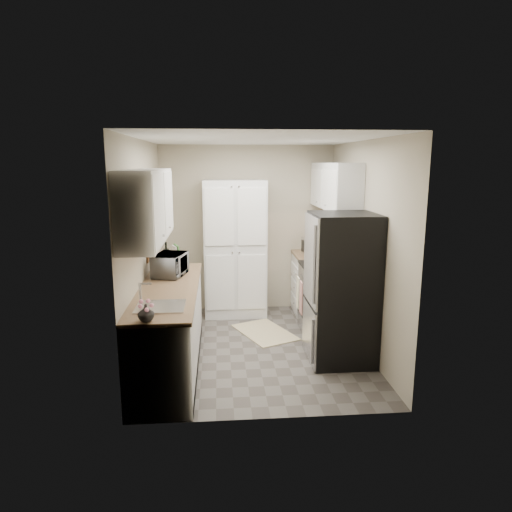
{
  "coord_description": "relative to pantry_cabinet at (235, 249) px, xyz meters",
  "views": [
    {
      "loc": [
        -0.44,
        -5.27,
        2.25
      ],
      "look_at": [
        0.01,
        0.15,
        1.13
      ],
      "focal_mm": 32.0,
      "sensor_mm": 36.0,
      "label": 1
    }
  ],
  "objects": [
    {
      "name": "ground",
      "position": [
        0.2,
        -1.32,
        -1.0
      ],
      "size": [
        3.2,
        3.2,
        0.0
      ],
      "primitive_type": "plane",
      "color": "#56514C",
      "rests_on": "ground"
    },
    {
      "name": "room_shell",
      "position": [
        0.18,
        -1.32,
        0.63
      ],
      "size": [
        2.64,
        3.24,
        2.52
      ],
      "color": "#AFA28D",
      "rests_on": "ground"
    },
    {
      "name": "pantry_cabinet",
      "position": [
        0.0,
        0.0,
        0.0
      ],
      "size": [
        0.9,
        0.55,
        2.0
      ],
      "primitive_type": "cube",
      "color": "silver",
      "rests_on": "ground"
    },
    {
      "name": "base_cabinet_left",
      "position": [
        -0.79,
        -1.75,
        -0.56
      ],
      "size": [
        0.6,
        2.3,
        0.88
      ],
      "primitive_type": "cube",
      "color": "silver",
      "rests_on": "ground"
    },
    {
      "name": "countertop_left",
      "position": [
        -0.79,
        -1.75,
        -0.1
      ],
      "size": [
        0.63,
        2.33,
        0.04
      ],
      "primitive_type": "cube",
      "color": "#846647",
      "rests_on": "base_cabinet_left"
    },
    {
      "name": "base_cabinet_right",
      "position": [
        1.19,
        -0.12,
        -0.56
      ],
      "size": [
        0.6,
        0.8,
        0.88
      ],
      "primitive_type": "cube",
      "color": "silver",
      "rests_on": "ground"
    },
    {
      "name": "countertop_right",
      "position": [
        1.19,
        -0.12,
        -0.1
      ],
      "size": [
        0.63,
        0.83,
        0.04
      ],
      "primitive_type": "cube",
      "color": "#846647",
      "rests_on": "base_cabinet_right"
    },
    {
      "name": "electric_range",
      "position": [
        1.17,
        -0.93,
        -0.52
      ],
      "size": [
        0.71,
        0.78,
        1.13
      ],
      "color": "#B7B7BC",
      "rests_on": "ground"
    },
    {
      "name": "refrigerator",
      "position": [
        1.14,
        -1.73,
        -0.15
      ],
      "size": [
        0.7,
        0.72,
        1.7
      ],
      "primitive_type": "cube",
      "color": "#B7B7BC",
      "rests_on": "ground"
    },
    {
      "name": "microwave",
      "position": [
        -0.82,
        -1.25,
        0.05
      ],
      "size": [
        0.42,
        0.54,
        0.26
      ],
      "primitive_type": "imported",
      "rotation": [
        0.0,
        0.0,
        1.34
      ],
      "color": "silver",
      "rests_on": "countertop_left"
    },
    {
      "name": "wine_bottle",
      "position": [
        -0.91,
        -0.79,
        0.07
      ],
      "size": [
        0.08,
        0.08,
        0.3
      ],
      "primitive_type": "cylinder",
      "color": "black",
      "rests_on": "countertop_left"
    },
    {
      "name": "flower_vase",
      "position": [
        -0.86,
        -2.83,
        -0.01
      ],
      "size": [
        0.18,
        0.18,
        0.15
      ],
      "primitive_type": "imported",
      "rotation": [
        0.0,
        0.0,
        0.4
      ],
      "color": "silver",
      "rests_on": "countertop_left"
    },
    {
      "name": "cutting_board",
      "position": [
        -0.78,
        -0.62,
        0.05
      ],
      "size": [
        0.09,
        0.2,
        0.26
      ],
      "primitive_type": "cube",
      "rotation": [
        0.0,
        0.0,
        0.35
      ],
      "color": "#3F8336",
      "rests_on": "countertop_left"
    },
    {
      "name": "toaster_oven",
      "position": [
        1.17,
        -0.17,
        0.04
      ],
      "size": [
        0.36,
        0.44,
        0.24
      ],
      "primitive_type": "cube",
      "rotation": [
        0.0,
        0.0,
        0.09
      ],
      "color": "silver",
      "rests_on": "countertop_right"
    },
    {
      "name": "fruit_basket",
      "position": [
        1.15,
        -0.19,
        0.22
      ],
      "size": [
        0.29,
        0.29,
        0.12
      ],
      "primitive_type": null,
      "rotation": [
        0.0,
        0.0,
        -0.07
      ],
      "color": "orange",
      "rests_on": "toaster_oven"
    },
    {
      "name": "kitchen_mat",
      "position": [
        0.36,
        -0.83,
        -0.99
      ],
      "size": [
        0.89,
        1.07,
        0.01
      ],
      "primitive_type": "cube",
      "rotation": [
        0.0,
        0.0,
        0.42
      ],
      "color": "beige",
      "rests_on": "ground"
    }
  ]
}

